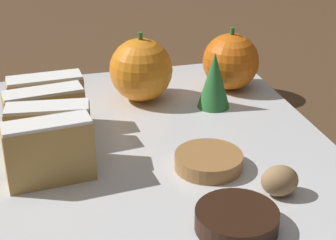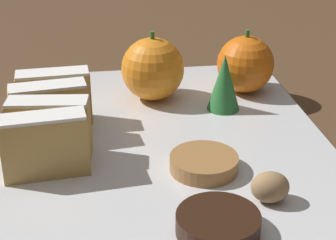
# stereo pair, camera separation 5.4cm
# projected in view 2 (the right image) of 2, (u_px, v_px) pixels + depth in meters

# --- Properties ---
(ground_plane) EXTENTS (6.00, 6.00, 0.00)m
(ground_plane) POSITION_uv_depth(u_px,v_px,m) (168.00, 158.00, 0.56)
(ground_plane) COLOR #513823
(serving_platter) EXTENTS (0.32, 0.44, 0.01)m
(serving_platter) POSITION_uv_depth(u_px,v_px,m) (168.00, 153.00, 0.55)
(serving_platter) COLOR silver
(serving_platter) RESTS_ON ground_plane
(stollen_slice_front) EXTENTS (0.08, 0.03, 0.06)m
(stollen_slice_front) POSITION_uv_depth(u_px,v_px,m) (45.00, 145.00, 0.49)
(stollen_slice_front) COLOR tan
(stollen_slice_front) RESTS_ON serving_platter
(stollen_slice_second) EXTENTS (0.08, 0.03, 0.06)m
(stollen_slice_second) POSITION_uv_depth(u_px,v_px,m) (50.00, 127.00, 0.53)
(stollen_slice_second) COLOR tan
(stollen_slice_second) RESTS_ON serving_platter
(stollen_slice_third) EXTENTS (0.08, 0.03, 0.06)m
(stollen_slice_third) POSITION_uv_depth(u_px,v_px,m) (50.00, 112.00, 0.56)
(stollen_slice_third) COLOR tan
(stollen_slice_third) RESTS_ON serving_platter
(stollen_slice_fourth) EXTENTS (0.08, 0.03, 0.06)m
(stollen_slice_fourth) POSITION_uv_depth(u_px,v_px,m) (54.00, 98.00, 0.59)
(stollen_slice_fourth) COLOR tan
(stollen_slice_fourth) RESTS_ON serving_platter
(orange_near) EXTENTS (0.07, 0.07, 0.08)m
(orange_near) POSITION_uv_depth(u_px,v_px,m) (155.00, 69.00, 0.64)
(orange_near) COLOR orange
(orange_near) RESTS_ON serving_platter
(orange_far) EXTENTS (0.07, 0.07, 0.08)m
(orange_far) POSITION_uv_depth(u_px,v_px,m) (245.00, 64.00, 0.66)
(orange_far) COLOR orange
(orange_far) RESTS_ON serving_platter
(walnut) EXTENTS (0.03, 0.03, 0.03)m
(walnut) POSITION_uv_depth(u_px,v_px,m) (270.00, 187.00, 0.46)
(walnut) COLOR #9E7A51
(walnut) RESTS_ON serving_platter
(chocolate_cookie) EXTENTS (0.06, 0.06, 0.02)m
(chocolate_cookie) POSITION_uv_depth(u_px,v_px,m) (218.00, 224.00, 0.43)
(chocolate_cookie) COLOR black
(chocolate_cookie) RESTS_ON serving_platter
(gingerbread_cookie) EXTENTS (0.06, 0.06, 0.01)m
(gingerbread_cookie) POSITION_uv_depth(u_px,v_px,m) (204.00, 163.00, 0.51)
(gingerbread_cookie) COLOR #A3703D
(gingerbread_cookie) RESTS_ON serving_platter
(evergreen_sprig) EXTENTS (0.04, 0.04, 0.06)m
(evergreen_sprig) POSITION_uv_depth(u_px,v_px,m) (224.00, 82.00, 0.62)
(evergreen_sprig) COLOR #2D7538
(evergreen_sprig) RESTS_ON serving_platter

